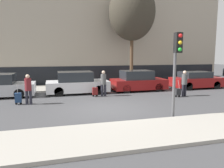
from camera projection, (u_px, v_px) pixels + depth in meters
ground_plane at (107, 108)px, 10.75m from camera, size 80.00×80.00×0.00m
sidewalk_near at (134, 134)px, 7.16m from camera, size 28.00×2.50×0.12m
sidewalk_far at (86, 87)px, 17.43m from camera, size 28.00×3.00×0.12m
building_facade at (79, 14)px, 19.96m from camera, size 28.00×2.73×12.60m
parked_car_1 at (77, 83)px, 14.85m from camera, size 4.15×1.88×1.48m
parked_car_2 at (138, 81)px, 15.98m from camera, size 3.91×1.86×1.47m
parked_car_3 at (196, 80)px, 17.11m from camera, size 3.96×1.75×1.31m
pedestrian_left at (28, 88)px, 11.48m from camera, size 0.34×0.34×1.61m
trolley_left at (18, 98)px, 11.54m from camera, size 0.34×0.29×1.16m
pedestrian_center at (103, 82)px, 13.77m from camera, size 0.35×0.34×1.63m
trolley_center at (95, 91)px, 13.71m from camera, size 0.34×0.29×1.12m
pedestrian_right at (184, 82)px, 13.77m from camera, size 0.34×0.34×1.63m
trolley_right at (178, 92)px, 13.57m from camera, size 0.34×0.29×1.07m
traffic_light at (177, 58)px, 8.76m from camera, size 0.28×0.47×3.50m
parked_bicycle at (69, 82)px, 16.80m from camera, size 1.77×0.06×0.96m
bare_tree_near_crossing at (132, 12)px, 17.89m from camera, size 3.80×3.80×8.29m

